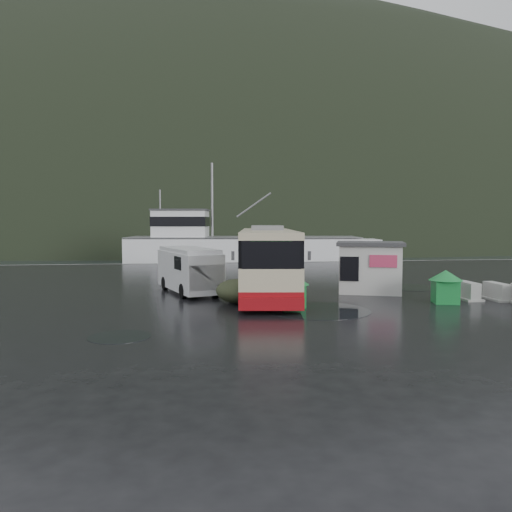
{
  "coord_description": "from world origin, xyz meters",
  "views": [
    {
      "loc": [
        -3.67,
        -22.73,
        3.58
      ],
      "look_at": [
        0.03,
        3.89,
        1.7
      ],
      "focal_mm": 35.0,
      "sensor_mm": 36.0,
      "label": 1
    }
  ],
  "objects": [
    {
      "name": "coach_bus",
      "position": [
        0.28,
        1.62,
        0.0
      ],
      "size": [
        4.58,
        12.28,
        3.39
      ],
      "primitive_type": null,
      "rotation": [
        0.0,
        0.0,
        -0.13
      ],
      "color": "#BEB190",
      "rests_on": "ground"
    },
    {
      "name": "headland",
      "position": [
        10.0,
        250.0,
        0.0
      ],
      "size": [
        780.0,
        540.0,
        570.0
      ],
      "primitive_type": "ellipsoid",
      "color": "black",
      "rests_on": "ground"
    },
    {
      "name": "waste_bin_right",
      "position": [
        7.51,
        -2.45,
        0.0
      ],
      "size": [
        1.27,
        1.27,
        1.45
      ],
      "primitive_type": null,
      "rotation": [
        0.0,
        0.0,
        -0.25
      ],
      "color": "#157B32",
      "rests_on": "ground"
    },
    {
      "name": "waste_bin_left",
      "position": [
        0.69,
        -2.53,
        0.0
      ],
      "size": [
        1.02,
        1.02,
        1.37
      ],
      "primitive_type": null,
      "rotation": [
        0.0,
        0.0,
        -0.04
      ],
      "color": "#157B32",
      "rests_on": "ground"
    },
    {
      "name": "puddles",
      "position": [
        2.77,
        -1.95,
        0.01
      ],
      "size": [
        16.5,
        12.25,
        0.01
      ],
      "color": "black",
      "rests_on": "ground"
    },
    {
      "name": "dome_tent",
      "position": [
        -1.48,
        -1.06,
        0.0
      ],
      "size": [
        2.13,
        2.79,
        1.02
      ],
      "primitive_type": null,
      "rotation": [
        0.0,
        0.0,
        0.11
      ],
      "color": "#303721",
      "rests_on": "ground"
    },
    {
      "name": "jersey_barrier_a",
      "position": [
        9.03,
        -1.62,
        0.0
      ],
      "size": [
        0.82,
        1.63,
        0.81
      ],
      "primitive_type": null,
      "rotation": [
        0.0,
        0.0,
        -0.01
      ],
      "color": "#999993",
      "rests_on": "ground"
    },
    {
      "name": "white_van",
      "position": [
        -3.58,
        2.35,
        0.0
      ],
      "size": [
        3.43,
        5.75,
        2.27
      ],
      "primitive_type": null,
      "rotation": [
        0.0,
        0.0,
        0.31
      ],
      "color": "white",
      "rests_on": "ground"
    },
    {
      "name": "ground",
      "position": [
        0.0,
        0.0,
        0.0
      ],
      "size": [
        160.0,
        160.0,
        0.0
      ],
      "primitive_type": "plane",
      "color": "black",
      "rests_on": "ground"
    },
    {
      "name": "jersey_barrier_b",
      "position": [
        10.29,
        -1.97,
        0.0
      ],
      "size": [
        0.79,
        1.57,
        0.78
      ],
      "primitive_type": null,
      "rotation": [
        0.0,
        0.0,
        0.0
      ],
      "color": "#999993",
      "rests_on": "ground"
    },
    {
      "name": "quay_edge",
      "position": [
        0.0,
        20.0,
        0.0
      ],
      "size": [
        160.0,
        0.6,
        1.5
      ],
      "primitive_type": "cube",
      "color": "#999993",
      "rests_on": "ground"
    },
    {
      "name": "fishing_trawler",
      "position": [
        1.99,
        27.12,
        0.0
      ],
      "size": [
        27.66,
        9.47,
        10.84
      ],
      "primitive_type": null,
      "rotation": [
        0.0,
        0.0,
        -0.13
      ],
      "color": "white",
      "rests_on": "ground"
    },
    {
      "name": "harbor_water",
      "position": [
        0.0,
        110.0,
        0.0
      ],
      "size": [
        300.0,
        180.0,
        0.02
      ],
      "primitive_type": "cube",
      "color": "black",
      "rests_on": "ground"
    },
    {
      "name": "ticket_kiosk",
      "position": [
        5.41,
        1.1,
        0.0
      ],
      "size": [
        3.9,
        3.42,
        2.55
      ],
      "primitive_type": null,
      "rotation": [
        0.0,
        0.0,
        -0.34
      ],
      "color": "beige",
      "rests_on": "ground"
    }
  ]
}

